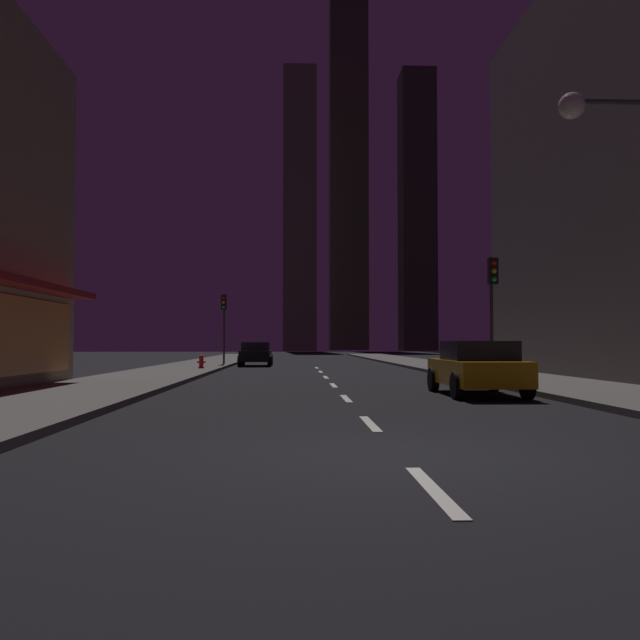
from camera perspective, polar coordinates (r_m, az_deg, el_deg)
The scene contains 13 objects.
ground_plane at distance 40.35m, azimuth -0.42°, elevation -4.03°, with size 78.00×136.00×0.10m, color black.
sidewalk_right at distance 41.18m, azimuth 9.38°, elevation -3.79°, with size 4.00×76.00×0.15m, color #605E59.
sidewalk_left at distance 40.73m, azimuth -10.34°, elevation -3.81°, with size 4.00×76.00×0.15m, color #605E59.
lane_marking_center at distance 21.99m, azimuth 1.16°, elevation -5.60°, with size 0.16×33.40×0.01m.
skyscraper_distant_tall at distance 121.12m, azimuth -1.74°, elevation 9.28°, with size 5.84×8.30×50.08m, color #65604C.
skyscraper_distant_mid at distance 142.95m, azimuth 2.43°, elevation 13.23°, with size 7.85×6.20×77.80m, color #3B382C.
skyscraper_distant_short at distance 126.03m, azimuth 8.28°, elevation 9.18°, with size 6.19×6.76×51.52m, color #333126.
car_parked_near at distance 18.41m, azimuth 13.24°, elevation -3.96°, with size 1.98×4.24×1.45m.
car_parked_far at distance 41.02m, azimuth -5.49°, elevation -2.89°, with size 1.98×4.24×1.45m.
fire_hydrant_far_left at distance 33.87m, azimuth -10.09°, elevation -3.54°, with size 0.42×0.30×0.65m.
traffic_light_near_right at distance 23.65m, azimuth 14.49°, elevation 2.44°, with size 0.32×0.48×4.20m.
traffic_light_far_left at distance 40.69m, azimuth -8.19°, elevation 0.57°, with size 0.32×0.48×4.20m.
street_lamp_right at distance 15.81m, azimuth 23.37°, elevation 11.62°, with size 1.96×0.56×6.58m.
Camera 1 is at (-1.32, -8.31, 1.39)m, focal length 37.55 mm.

